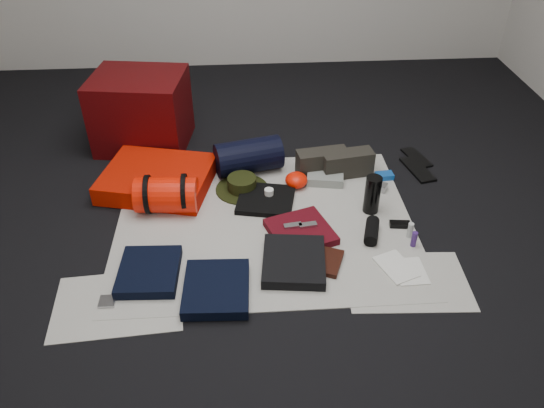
{
  "coord_description": "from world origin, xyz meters",
  "views": [
    {
      "loc": [
        -0.12,
        -2.26,
        1.81
      ],
      "look_at": [
        0.04,
        0.03,
        0.1
      ],
      "focal_mm": 35.0,
      "sensor_mm": 36.0,
      "label": 1
    }
  ],
  "objects": [
    {
      "name": "sunglasses",
      "position": [
        0.72,
        -0.09,
        0.02
      ],
      "size": [
        0.11,
        0.06,
        0.03
      ],
      "primitive_type": "cube",
      "rotation": [
        0.0,
        0.0,
        -0.11
      ],
      "color": "black",
      "rests_on": "newspaper_mat"
    },
    {
      "name": "boonie_brim",
      "position": [
        -0.12,
        0.31,
        0.01
      ],
      "size": [
        0.38,
        0.38,
        0.01
      ],
      "primitive_type": "cylinder",
      "rotation": [
        0.0,
        0.0,
        0.23
      ],
      "color": "black",
      "rests_on": "newspaper_mat"
    },
    {
      "name": "trousers_navy_b",
      "position": [
        -0.25,
        -0.52,
        0.03
      ],
      "size": [
        0.31,
        0.35,
        0.05
      ],
      "primitive_type": "cube",
      "rotation": [
        0.0,
        0.0,
        -0.04
      ],
      "color": "black",
      "rests_on": "newspaper_mat"
    },
    {
      "name": "water_bottle",
      "position": [
        0.59,
        0.06,
        0.12
      ],
      "size": [
        0.1,
        0.1,
        0.22
      ],
      "primitive_type": "cylinder",
      "rotation": [
        0.0,
        0.0,
        -0.14
      ],
      "color": "black",
      "rests_on": "newspaper_mat"
    },
    {
      "name": "energy_bar_b",
      "position": [
        0.22,
        -0.11,
        0.05
      ],
      "size": [
        0.1,
        0.05,
        0.01
      ],
      "primitive_type": "cube",
      "rotation": [
        0.0,
        0.0,
        0.14
      ],
      "color": "#A7A8AC",
      "rests_on": "red_shirt"
    },
    {
      "name": "map_printout",
      "position": [
        0.68,
        -0.44,
        0.01
      ],
      "size": [
        0.15,
        0.19,
        0.01
      ],
      "primitive_type": "cube",
      "rotation": [
        0.0,
        0.0,
        0.02
      ],
      "color": "silver",
      "rests_on": "newspaper_mat"
    },
    {
      "name": "cyan_case",
      "position": [
        0.75,
        0.37,
        0.02
      ],
      "size": [
        0.11,
        0.08,
        0.03
      ],
      "primitive_type": "cube",
      "rotation": [
        0.0,
        0.0,
        0.08
      ],
      "color": "#104B9F",
      "rests_on": "newspaper_mat"
    },
    {
      "name": "sack_strap_right",
      "position": [
        -0.43,
        0.14,
        0.11
      ],
      "size": [
        0.03,
        0.22,
        0.22
      ],
      "primitive_type": "cylinder",
      "rotation": [
        0.0,
        1.57,
        0.0
      ],
      "color": "black",
      "rests_on": "newspaper_mat"
    },
    {
      "name": "toiletry_clear",
      "position": [
        0.75,
        -0.18,
        0.05
      ],
      "size": [
        0.04,
        0.04,
        0.09
      ],
      "primitive_type": "cylinder",
      "rotation": [
        0.0,
        0.0,
        -0.24
      ],
      "color": "#BBC0BB",
      "rests_on": "newspaper_mat"
    },
    {
      "name": "sleeping_pad",
      "position": [
        -0.61,
        0.38,
        0.06
      ],
      "size": [
        0.71,
        0.62,
        0.11
      ],
      "primitive_type": "cube",
      "rotation": [
        0.0,
        0.0,
        -0.23
      ],
      "color": "red",
      "rests_on": "newspaper_mat"
    },
    {
      "name": "red_cabinet",
      "position": [
        -0.75,
        0.91,
        0.24
      ],
      "size": [
        0.63,
        0.55,
        0.48
      ],
      "primitive_type": "cube",
      "rotation": [
        0.0,
        0.0,
        -0.14
      ],
      "color": "#470506",
      "rests_on": "floor"
    },
    {
      "name": "sack_strap_left",
      "position": [
        -0.63,
        0.14,
        0.11
      ],
      "size": [
        0.02,
        0.22,
        0.22
      ],
      "primitive_type": "cylinder",
      "rotation": [
        0.0,
        1.57,
        0.0
      ],
      "color": "black",
      "rests_on": "newspaper_mat"
    },
    {
      "name": "compact_camera",
      "position": [
        0.68,
        0.26,
        0.03
      ],
      "size": [
        0.12,
        0.11,
        0.04
      ],
      "primitive_type": "cube",
      "rotation": [
        0.0,
        0.0,
        -0.56
      ],
      "color": "#A7A8AC",
      "rests_on": "newspaper_mat"
    },
    {
      "name": "black_tshirt",
      "position": [
        0.02,
        0.18,
        0.02
      ],
      "size": [
        0.36,
        0.35,
        0.03
      ],
      "primitive_type": "cube",
      "rotation": [
        0.0,
        0.0,
        -0.2
      ],
      "color": "black",
      "rests_on": "newspaper_mat"
    },
    {
      "name": "speaker",
      "position": [
        0.55,
        -0.16,
        0.04
      ],
      "size": [
        0.12,
        0.19,
        0.07
      ],
      "primitive_type": "cylinder",
      "rotation": [
        1.57,
        0.0,
        -0.29
      ],
      "color": "black",
      "rests_on": "newspaper_mat"
    },
    {
      "name": "stuff_sack",
      "position": [
        -0.53,
        0.14,
        0.1
      ],
      "size": [
        0.35,
        0.22,
        0.2
      ],
      "primitive_type": "cylinder",
      "rotation": [
        0.0,
        1.57,
        -0.07
      ],
      "color": "#F81804",
      "rests_on": "newspaper_mat"
    },
    {
      "name": "tape_roll",
      "position": [
        0.04,
        0.21,
        0.05
      ],
      "size": [
        0.05,
        0.05,
        0.03
      ],
      "primitive_type": "cylinder",
      "color": "white",
      "rests_on": "black_tshirt"
    },
    {
      "name": "newspaper_mat",
      "position": [
        0.0,
        0.0,
        0.0
      ],
      "size": [
        1.6,
        1.3,
        0.01
      ],
      "primitive_type": "cube",
      "color": "silver",
      "rests_on": "floor"
    },
    {
      "name": "red_shirt",
      "position": [
        0.18,
        -0.13,
        0.03
      ],
      "size": [
        0.39,
        0.39,
        0.04
      ],
      "primitive_type": "cube",
      "rotation": [
        0.0,
        0.0,
        0.33
      ],
      "color": "#4E0811",
      "rests_on": "newspaper_mat"
    },
    {
      "name": "trousers_navy_a",
      "position": [
        -0.58,
        -0.38,
        0.03
      ],
      "size": [
        0.3,
        0.33,
        0.05
      ],
      "primitive_type": "cube",
      "rotation": [
        0.0,
        0.0,
        -0.04
      ],
      "color": "black",
      "rests_on": "newspaper_mat"
    },
    {
      "name": "hiking_boot_left",
      "position": [
        0.38,
        0.46,
        0.08
      ],
      "size": [
        0.32,
        0.16,
        0.15
      ],
      "primitive_type": "cube",
      "rotation": [
        0.0,
        0.0,
        0.15
      ],
      "color": "#2C2922",
      "rests_on": "newspaper_mat"
    },
    {
      "name": "first_aid_pouch",
      "position": [
        0.39,
        0.37,
        0.03
      ],
      "size": [
        0.24,
        0.2,
        0.05
      ],
      "primitive_type": "cube",
      "rotation": [
        0.0,
        0.0,
        -0.18
      ],
      "color": "gray",
      "rests_on": "newspaper_mat"
    },
    {
      "name": "newspaper_sheet_front_right",
      "position": [
        0.65,
        -0.5,
        0.0
      ],
      "size": [
        0.6,
        0.43,
        0.0
      ],
      "primitive_type": "cube",
      "rotation": [
        0.0,
        0.0,
        -0.05
      ],
      "color": "silver",
      "rests_on": "floor"
    },
    {
      "name": "orange_stuff_sack",
      "position": [
        0.21,
        0.32,
        0.05
      ],
      "size": [
        0.17,
        0.17,
        0.09
      ],
      "primitive_type": "ellipsoid",
      "rotation": [
        0.0,
        0.0,
        -0.28
      ],
      "color": "#F81804",
      "rests_on": "newspaper_mat"
    },
    {
      "name": "trousers_charcoal",
      "position": [
        0.12,
        -0.36,
        0.03
      ],
      "size": [
        0.34,
        0.38,
        0.05
      ],
      "primitive_type": "cube",
      "rotation": [
        0.0,
        0.0,
        -0.11
      ],
      "color": "black",
      "rests_on": "newspaper_mat"
    },
    {
      "name": "boonie_crown",
      "position": [
        -0.12,
        0.31,
        0.05
      ],
      "size": [
        0.17,
        0.17,
        0.07
      ],
      "primitive_type": "cylinder",
      "color": "black",
      "rests_on": "boonie_brim"
    },
    {
      "name": "hiking_boot_right",
      "position": [
        0.53,
        0.43,
        0.08
      ],
      "size": [
        0.32,
        0.17,
        0.15
      ],
      "primitive_type": "cube",
      "rotation": [
        0.0,
        0.0,
        0.17
      ],
      "color": "#2C2922",
      "rests_on": "newspaper_mat"
    },
    {
      "name": "navy_duffel",
      "position": [
        -0.07,
        0.51,
        0.11
      ],
      "size": [
        0.44,
        0.3,
        0.21
      ],
      "primitive_type": "cylinder",
      "rotation": [
        0.0,
        1.57,
        0.24
      ],
      "color": "black",
      "rests_on": "newspaper_mat"
    },
    {
      "name": "flip_flop_right",
      "position": [
        1.02,
        0.59,
        0.01
      ],
      "size": [
        0.16,
        0.26,
        0.01
      ],
      "primitive_type": "cube",
      "rotation": [
        0.0,
        0.0,
        0.28
      ],
      "color": "black",
      "rests_on": "floor"
    },
    {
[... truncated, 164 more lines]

